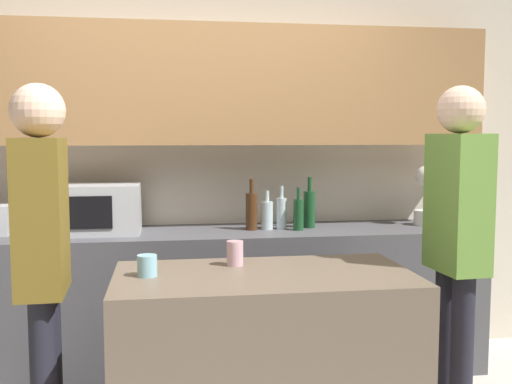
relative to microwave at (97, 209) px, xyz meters
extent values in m
cube|color=beige|center=(0.62, 0.32, 0.29)|extent=(6.40, 0.08, 2.70)
cube|color=#A37547|center=(0.62, 0.12, 0.76)|extent=(3.74, 0.32, 0.75)
cube|color=#4C4C51|center=(0.62, -0.03, -0.61)|extent=(3.60, 0.62, 0.91)
cube|color=brown|center=(0.86, -1.08, -0.62)|extent=(1.37, 0.73, 0.88)
cube|color=#B7BABC|center=(0.00, 0.00, 0.00)|extent=(0.52, 0.38, 0.30)
cube|color=black|center=(-0.05, -0.19, 0.00)|extent=(0.31, 0.01, 0.19)
cylinder|color=silver|center=(2.12, 0.00, -0.10)|extent=(0.14, 0.14, 0.10)
cylinder|color=#38662D|center=(2.12, 0.00, 0.04)|extent=(0.01, 0.01, 0.18)
sphere|color=silver|center=(2.12, 0.00, 0.18)|extent=(0.13, 0.13, 0.13)
cylinder|color=#472814|center=(0.95, -0.03, -0.03)|extent=(0.07, 0.07, 0.23)
cylinder|color=#472814|center=(0.95, -0.03, 0.13)|extent=(0.03, 0.03, 0.09)
cylinder|color=silver|center=(1.05, -0.02, -0.06)|extent=(0.08, 0.08, 0.18)
cylinder|color=silver|center=(1.05, -0.02, 0.06)|extent=(0.03, 0.03, 0.07)
cylinder|color=silver|center=(1.15, -0.02, -0.05)|extent=(0.06, 0.06, 0.20)
cylinder|color=silver|center=(1.15, -0.02, 0.09)|extent=(0.02, 0.02, 0.08)
cylinder|color=#194723|center=(1.24, -0.08, -0.05)|extent=(0.07, 0.07, 0.19)
cylinder|color=#194723|center=(1.24, -0.08, 0.08)|extent=(0.02, 0.02, 0.08)
cylinder|color=#194723|center=(1.34, 0.01, -0.03)|extent=(0.07, 0.07, 0.24)
cylinder|color=#194723|center=(1.34, 0.01, 0.13)|extent=(0.03, 0.03, 0.09)
cylinder|color=#8CC6D9|center=(0.33, -1.06, -0.13)|extent=(0.09, 0.09, 0.10)
cylinder|color=#D7A8B5|center=(0.74, -0.90, -0.12)|extent=(0.08, 0.08, 0.12)
cylinder|color=black|center=(1.83, -1.11, -0.64)|extent=(0.11, 0.11, 0.85)
cylinder|color=black|center=(1.82, -0.95, -0.64)|extent=(0.11, 0.11, 0.85)
cube|color=olive|center=(1.82, -1.03, 0.12)|extent=(0.21, 0.35, 0.67)
sphere|color=beige|center=(1.82, -1.03, 0.57)|extent=(0.23, 0.23, 0.23)
cylinder|color=black|center=(-0.11, -1.04, -0.64)|extent=(0.11, 0.11, 0.84)
cube|color=brown|center=(-0.11, -1.12, 0.11)|extent=(0.20, 0.35, 0.66)
sphere|color=beige|center=(-0.11, -1.12, 0.55)|extent=(0.23, 0.23, 0.23)
camera|label=1|loc=(0.42, -3.74, 0.45)|focal=42.00mm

